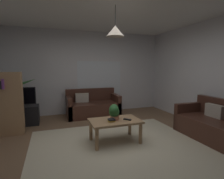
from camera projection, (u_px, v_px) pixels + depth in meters
name	position (u px, v px, depth m)	size (l,w,h in m)	color
floor	(117.00, 145.00, 3.50)	(5.01, 5.36, 0.02)	brown
rug	(121.00, 148.00, 3.31)	(3.25, 2.95, 0.01)	beige
wall_back	(88.00, 73.00, 5.87)	(5.13, 0.06, 2.65)	silver
wall_right	(219.00, 75.00, 4.16)	(0.06, 5.36, 2.65)	silver
ceiling	(118.00, 2.00, 3.16)	(5.01, 5.36, 0.02)	white
window_pane	(100.00, 78.00, 5.99)	(1.49, 0.01, 1.09)	white
couch_under_window	(93.00, 107.00, 5.55)	(1.58, 0.81, 0.82)	#47281E
couch_right_side	(214.00, 126.00, 3.75)	(0.81, 1.49, 0.82)	#47281E
coffee_table	(115.00, 124.00, 3.57)	(1.00, 0.62, 0.45)	#A87F56
book_on_table_0	(112.00, 121.00, 3.45)	(0.13, 0.09, 0.03)	gold
book_on_table_1	(111.00, 120.00, 3.45)	(0.12, 0.11, 0.03)	black
remote_on_table_0	(127.00, 119.00, 3.57)	(0.05, 0.16, 0.02)	black
potted_plant_on_table	(114.00, 111.00, 3.56)	(0.22, 0.23, 0.32)	#B77051
tv_stand	(21.00, 116.00, 4.64)	(0.90, 0.44, 0.50)	black
tv	(19.00, 97.00, 4.55)	(0.78, 0.16, 0.49)	black
potted_palm_corner	(17.00, 101.00, 4.96)	(0.90, 0.73, 1.37)	beige
bookshelf_corner	(5.00, 104.00, 3.88)	(0.70, 0.31, 1.40)	#A87F56
pendant_lamp	(115.00, 31.00, 3.35)	(0.34, 0.34, 0.57)	black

